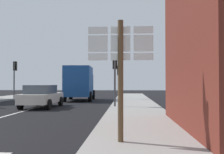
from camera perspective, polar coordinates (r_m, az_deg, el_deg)
name	(u,v)px	position (r m, az deg, el deg)	size (l,w,h in m)	color
ground_plane	(32,109)	(16.86, -17.17, -6.73)	(80.00, 80.00, 0.00)	black
sidewalk_right	(137,112)	(13.82, 5.51, -7.71)	(3.17, 44.00, 0.14)	#9E9B96
lane_centre_stripe	(1,117)	(13.21, -23.31, -8.19)	(0.16, 12.00, 0.01)	silver
sedan_far	(42,96)	(17.47, -15.26, -4.05)	(1.99, 4.21, 1.47)	beige
delivery_truck	(80,82)	(23.60, -7.19, -1.19)	(2.69, 5.10, 3.05)	#19478C
route_sign_post	(121,67)	(6.53, 1.90, 2.11)	(1.66, 0.14, 3.20)	brown
traffic_light_far_left	(15,71)	(26.95, -20.68, 1.20)	(0.30, 0.49, 3.71)	#47474C
traffic_light_far_right	(119,74)	(23.98, 1.50, 0.56)	(0.30, 0.49, 3.23)	#47474C
traffic_light_near_right	(115,69)	(16.47, 0.66, 1.85)	(0.30, 0.49, 3.40)	#47474C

